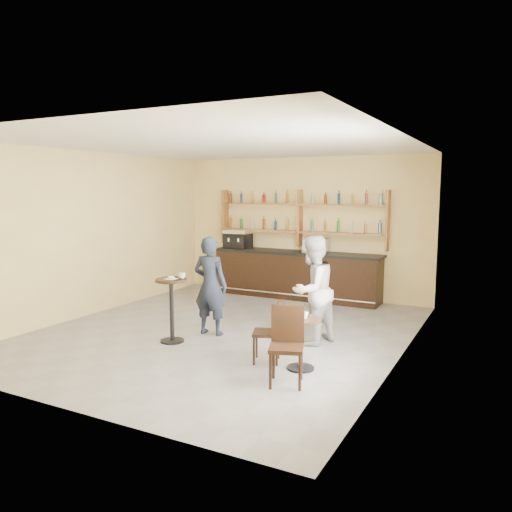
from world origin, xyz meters
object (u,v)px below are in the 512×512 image
at_px(cafe_table, 301,344).
at_px(pastry_case, 316,246).
at_px(espresso_machine, 238,239).
at_px(bar_counter, 296,275).
at_px(chair_west, 266,332).
at_px(chair_south, 286,347).
at_px(man_main, 210,286).
at_px(patron_second, 312,290).
at_px(pedestal_table, 172,311).

bearing_deg(cafe_table, pastry_case, 108.07).
bearing_deg(pastry_case, espresso_machine, -179.12).
height_order(bar_counter, chair_west, bar_counter).
relative_size(chair_west, chair_south, 0.89).
relative_size(man_main, chair_west, 1.93).
bearing_deg(man_main, pastry_case, -103.42).
xyz_separation_m(man_main, chair_south, (2.07, -1.46, -0.35)).
bearing_deg(espresso_machine, chair_south, -48.82).
xyz_separation_m(chair_south, patron_second, (-0.34, 1.77, 0.38)).
relative_size(pastry_case, chair_south, 0.53).
bearing_deg(patron_second, bar_counter, -135.30).
height_order(pastry_case, patron_second, patron_second).
distance_m(pedestal_table, cafe_table, 2.34).
height_order(pedestal_table, chair_west, pedestal_table).
relative_size(pedestal_table, patron_second, 0.60).
relative_size(pedestal_table, chair_west, 1.19).
height_order(pedestal_table, patron_second, patron_second).
distance_m(pastry_case, patron_second, 3.28).
xyz_separation_m(bar_counter, cafe_table, (1.87, -4.25, -0.17)).
xyz_separation_m(bar_counter, chair_south, (1.92, -4.85, -0.04)).
bearing_deg(chair_south, man_main, 125.31).
bearing_deg(chair_south, pastry_case, 87.14).
relative_size(pastry_case, pedestal_table, 0.50).
xyz_separation_m(espresso_machine, pedestal_table, (1.06, -4.05, -0.77)).
distance_m(pastry_case, cafe_table, 4.55).
xyz_separation_m(pedestal_table, chair_west, (1.78, -0.15, -0.08)).
distance_m(cafe_table, chair_west, 0.56).
xyz_separation_m(espresso_machine, man_main, (1.38, -3.38, -0.45)).
height_order(pastry_case, chair_west, pastry_case).
height_order(espresso_machine, cafe_table, espresso_machine).
distance_m(pastry_case, chair_south, 5.11).
bearing_deg(chair_west, bar_counter, 176.96).
xyz_separation_m(espresso_machine, chair_south, (3.44, -4.85, -0.80)).
distance_m(bar_counter, pedestal_table, 4.08).
height_order(pastry_case, man_main, man_main).
bearing_deg(espresso_machine, chair_west, -50.09).
relative_size(bar_counter, chair_south, 4.00).
bearing_deg(espresso_machine, patron_second, -38.96).
bearing_deg(pedestal_table, chair_south, -18.51).
distance_m(espresso_machine, chair_west, 5.14).
distance_m(bar_counter, cafe_table, 4.64).
xyz_separation_m(pedestal_table, chair_south, (2.38, -0.80, -0.03)).
xyz_separation_m(pastry_case, chair_west, (0.84, -4.20, -0.79)).
height_order(pastry_case, chair_south, pastry_case).
xyz_separation_m(pastry_case, chair_south, (1.44, -4.85, -0.73)).
bearing_deg(bar_counter, chair_south, -68.40).
relative_size(pastry_case, chair_west, 0.60).
bearing_deg(patron_second, cafe_table, 31.46).
distance_m(man_main, chair_west, 1.72).
xyz_separation_m(bar_counter, pastry_case, (0.48, 0.00, 0.69)).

